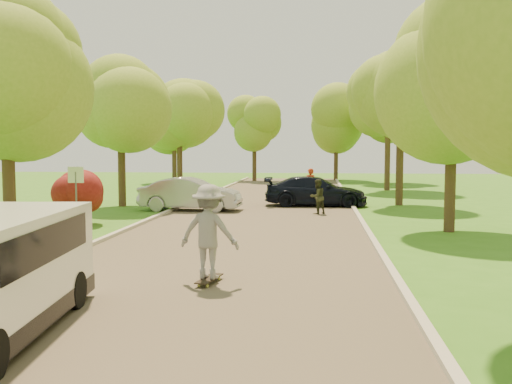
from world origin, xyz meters
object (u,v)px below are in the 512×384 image
at_px(person_striped, 310,185).
at_px(skateboarder, 209,232).
at_px(person_olive, 317,197).
at_px(longboard, 209,279).
at_px(street_sign, 76,185).
at_px(silver_sedan, 191,194).
at_px(dark_sedan, 316,191).

bearing_deg(person_striped, skateboarder, 65.06).
bearing_deg(person_olive, longboard, 40.68).
bearing_deg(person_olive, street_sign, -5.08).
height_order(street_sign, person_olive, street_sign).
bearing_deg(skateboarder, silver_sedan, -65.97).
bearing_deg(skateboarder, longboard, -76.64).
bearing_deg(person_striped, dark_sedan, 76.99).
relative_size(silver_sedan, longboard, 4.41).
height_order(street_sign, longboard, street_sign).
xyz_separation_m(longboard, skateboarder, (0.00, -0.00, 0.99)).
bearing_deg(person_striped, silver_sedan, 25.89).
height_order(dark_sedan, person_olive, person_olive).
distance_m(silver_sedan, person_olive, 5.72).
distance_m(dark_sedan, skateboarder, 16.37).
height_order(silver_sedan, person_striped, person_striped).
distance_m(skateboarder, person_olive, 12.97).
xyz_separation_m(silver_sedan, skateboarder, (3.45, -13.57, 0.35)).
relative_size(longboard, person_olive, 0.69).
bearing_deg(longboard, person_striped, -85.74).
height_order(street_sign, silver_sedan, street_sign).
distance_m(street_sign, silver_sedan, 6.93).
distance_m(street_sign, longboard, 9.44).
bearing_deg(dark_sedan, person_olive, 179.60).
distance_m(street_sign, person_olive, 9.96).
bearing_deg(street_sign, silver_sedan, 68.45).
distance_m(silver_sedan, dark_sedan, 6.18).
height_order(longboard, person_olive, person_olive).
bearing_deg(person_striped, person_olive, 74.21).
distance_m(person_striped, person_olive, 6.14).
distance_m(skateboarder, person_striped, 18.99).
relative_size(silver_sedan, person_olive, 3.03).
distance_m(dark_sedan, longboard, 16.38).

